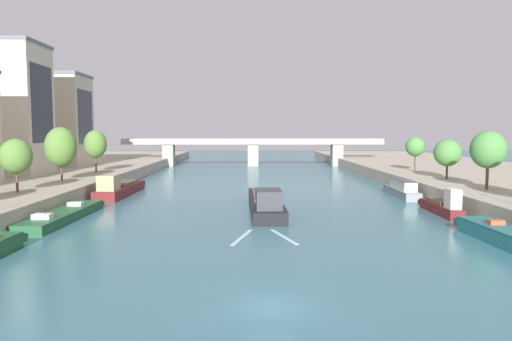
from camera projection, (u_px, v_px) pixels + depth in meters
ground_plane at (271, 308)px, 24.06m from camera, size 400.00×400.00×0.00m
quay_left at (18, 179)px, 78.12m from camera, size 36.00×170.00×2.17m
quay_right at (489, 178)px, 79.42m from camera, size 36.00×170.00×2.17m
barge_midriver at (265, 202)px, 53.60m from camera, size 3.93×21.02×3.20m
wake_behind_barge at (263, 237)px, 40.16m from camera, size 5.60×5.94×0.03m
moored_boat_left_near at (63, 215)px, 47.98m from camera, size 3.53×16.44×2.06m
moored_boat_left_downstream at (120, 188)px, 66.35m from camera, size 3.44×16.65×3.38m
moored_boat_right_end at (442, 206)px, 51.14m from camera, size 1.84×10.01×3.19m
moored_boat_right_downstream at (402, 189)px, 65.27m from camera, size 2.54×11.94×2.43m
tree_left_distant at (16, 156)px, 53.04m from camera, size 3.59×3.59×6.19m
tree_left_by_lamp at (61, 147)px, 65.45m from camera, size 4.39×4.39×7.62m
tree_left_third at (95, 144)px, 79.73m from camera, size 3.80×3.80×7.24m
tree_right_distant at (488, 150)px, 55.34m from camera, size 4.15×4.15×7.12m
tree_right_nearest at (448, 153)px, 67.47m from camera, size 3.91×3.91×5.88m
tree_right_second at (415, 147)px, 81.30m from camera, size 3.37×3.37×6.05m
building_left_tall at (0, 109)px, 74.15m from camera, size 13.95×9.92×21.22m
building_left_far_end at (51, 120)px, 93.35m from camera, size 14.25×10.54×18.53m
bridge_far at (253, 148)px, 121.99m from camera, size 68.55×4.40×7.28m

